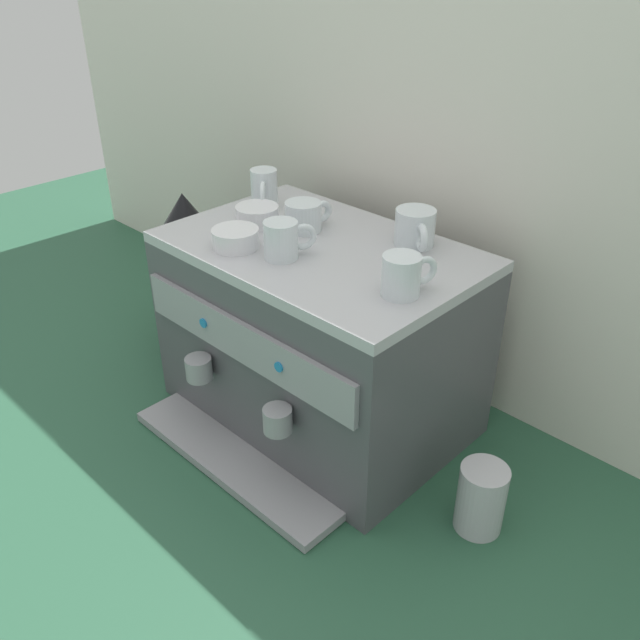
% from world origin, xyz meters
% --- Properties ---
extents(ground_plane, '(4.00, 4.00, 0.00)m').
position_xyz_m(ground_plane, '(0.00, 0.00, 0.00)').
color(ground_plane, '#28563D').
extents(tiled_backsplash_wall, '(2.80, 0.03, 1.18)m').
position_xyz_m(tiled_backsplash_wall, '(0.00, 0.31, 0.59)').
color(tiled_backsplash_wall, silver).
rests_on(tiled_backsplash_wall, ground_plane).
extents(espresso_machine, '(0.64, 0.53, 0.42)m').
position_xyz_m(espresso_machine, '(0.00, -0.00, 0.21)').
color(espresso_machine, '#4C4C51').
rests_on(espresso_machine, ground_plane).
extents(ceramic_cup_0, '(0.07, 0.10, 0.07)m').
position_xyz_m(ceramic_cup_0, '(-0.01, -0.09, 0.46)').
color(ceramic_cup_0, silver).
rests_on(ceramic_cup_0, espresso_machine).
extents(ceramic_cup_1, '(0.09, 0.09, 0.08)m').
position_xyz_m(ceramic_cup_1, '(-0.25, 0.07, 0.46)').
color(ceramic_cup_1, silver).
rests_on(ceramic_cup_1, espresso_machine).
extents(ceramic_cup_2, '(0.08, 0.11, 0.06)m').
position_xyz_m(ceramic_cup_2, '(-0.08, 0.04, 0.45)').
color(ceramic_cup_2, silver).
rests_on(ceramic_cup_2, espresso_machine).
extents(ceramic_cup_3, '(0.07, 0.11, 0.07)m').
position_xyz_m(ceramic_cup_3, '(0.25, -0.05, 0.46)').
color(ceramic_cup_3, silver).
rests_on(ceramic_cup_3, espresso_machine).
extents(ceramic_cup_4, '(0.11, 0.10, 0.07)m').
position_xyz_m(ceramic_cup_4, '(0.14, 0.13, 0.46)').
color(ceramic_cup_4, silver).
rests_on(ceramic_cup_4, espresso_machine).
extents(ceramic_bowl_0, '(0.10, 0.10, 0.04)m').
position_xyz_m(ceramic_bowl_0, '(-0.12, -0.12, 0.44)').
color(ceramic_bowl_0, white).
rests_on(ceramic_bowl_0, espresso_machine).
extents(ceramic_bowl_1, '(0.09, 0.09, 0.04)m').
position_xyz_m(ceramic_bowl_1, '(-0.18, -0.01, 0.44)').
color(ceramic_bowl_1, white).
rests_on(ceramic_bowl_1, espresso_machine).
extents(coffee_grinder, '(0.18, 0.18, 0.41)m').
position_xyz_m(coffee_grinder, '(-0.47, 0.00, 0.21)').
color(coffee_grinder, '#333338').
rests_on(coffee_grinder, ground_plane).
extents(milk_pitcher, '(0.09, 0.09, 0.14)m').
position_xyz_m(milk_pitcher, '(0.46, -0.04, 0.07)').
color(milk_pitcher, '#B7B7BC').
rests_on(milk_pitcher, ground_plane).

